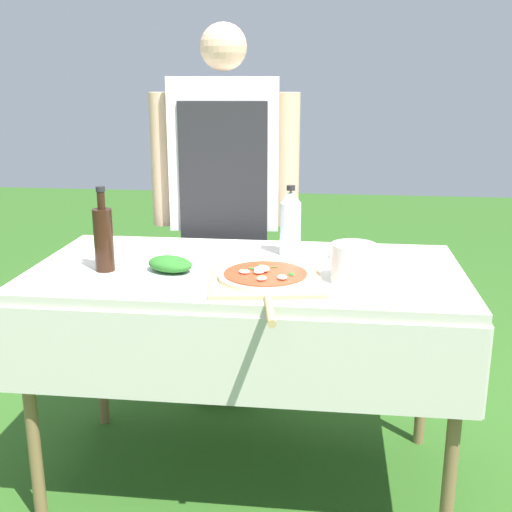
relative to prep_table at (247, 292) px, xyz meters
The scene contains 9 objects.
ground_plane 0.73m from the prep_table, ahead, with size 12.00×12.00×0.00m, color #2D5B1E.
prep_table is the anchor object (origin of this frame).
person_cook 0.64m from the prep_table, 106.19° to the left, with size 0.62×0.23×1.65m.
pizza_on_peel 0.21m from the prep_table, 63.25° to the right, with size 0.40×0.57×0.06m.
oil_bottle 0.51m from the prep_table, 168.53° to the right, with size 0.06×0.06×0.28m.
water_bottle 0.31m from the prep_table, 53.01° to the left, with size 0.08×0.08×0.25m.
herb_container 0.28m from the prep_table, 158.54° to the right, with size 0.23×0.20×0.05m.
mixing_tub 0.40m from the prep_table, 18.24° to the right, with size 0.14×0.14×0.12m, color silver.
plate_stack 0.45m from the prep_table, 21.31° to the left, with size 0.26×0.26×0.02m.
Camera 1 is at (0.28, -2.06, 1.44)m, focal length 45.00 mm.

